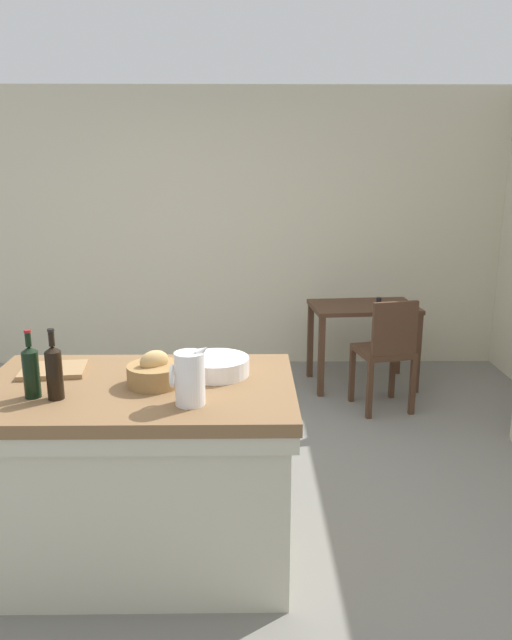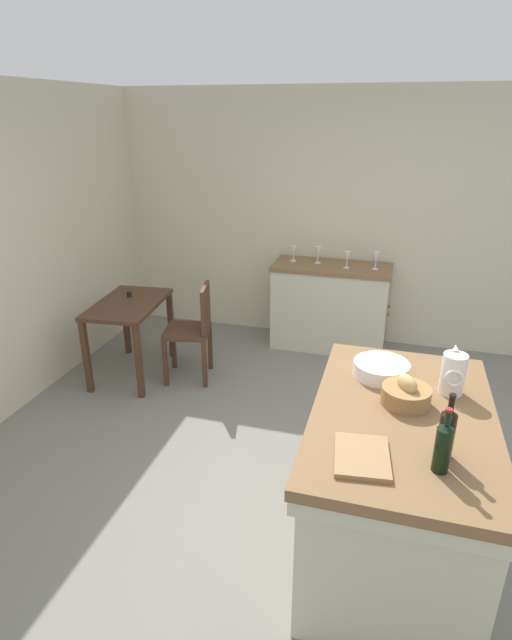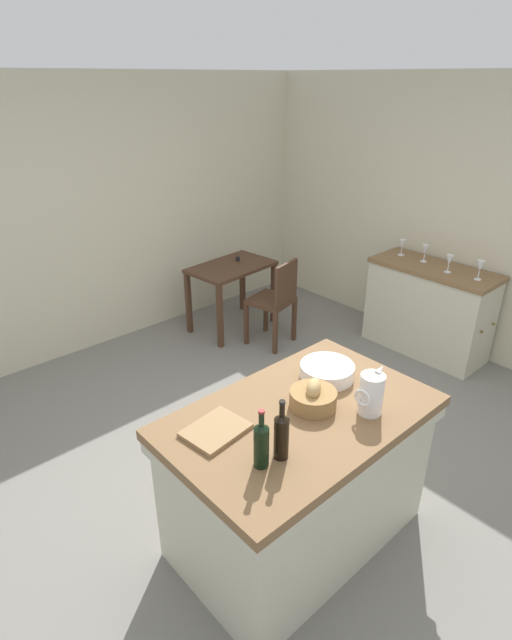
% 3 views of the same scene
% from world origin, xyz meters
% --- Properties ---
extents(ground_plane, '(6.76, 6.76, 0.00)m').
position_xyz_m(ground_plane, '(0.00, 0.00, 0.00)').
color(ground_plane, slate).
extents(wall_right, '(0.12, 5.20, 2.60)m').
position_xyz_m(wall_right, '(2.60, 0.00, 1.30)').
color(wall_right, beige).
rests_on(wall_right, ground).
extents(island_table, '(1.48, 0.92, 0.92)m').
position_xyz_m(island_table, '(-0.39, -0.54, 0.49)').
color(island_table, brown).
rests_on(island_table, ground).
extents(side_cabinet, '(0.52, 1.22, 0.90)m').
position_xyz_m(side_cabinet, '(2.26, 0.19, 0.45)').
color(side_cabinet, brown).
rests_on(side_cabinet, ground).
extents(writing_desk, '(0.95, 0.64, 0.78)m').
position_xyz_m(writing_desk, '(1.14, 1.91, 0.61)').
color(writing_desk, '#472D1E').
rests_on(writing_desk, ground).
extents(wooden_chair, '(0.48, 0.48, 0.92)m').
position_xyz_m(wooden_chair, '(1.22, 1.30, 0.50)').
color(wooden_chair, '#472D1E').
rests_on(wooden_chair, ground).
extents(pitcher, '(0.17, 0.13, 0.27)m').
position_xyz_m(pitcher, '(-0.12, -0.79, 1.04)').
color(pitcher, white).
rests_on(pitcher, island_table).
extents(wash_bowl, '(0.32, 0.32, 0.09)m').
position_xyz_m(wash_bowl, '(-0.02, -0.41, 0.96)').
color(wash_bowl, white).
rests_on(wash_bowl, island_table).
extents(bread_basket, '(0.26, 0.26, 0.17)m').
position_xyz_m(bread_basket, '(-0.30, -0.55, 0.98)').
color(bread_basket, olive).
rests_on(bread_basket, island_table).
extents(cutting_board, '(0.34, 0.28, 0.02)m').
position_xyz_m(cutting_board, '(-0.83, -0.37, 0.93)').
color(cutting_board, '#99754C').
rests_on(cutting_board, island_table).
extents(wine_bottle_dark, '(0.07, 0.07, 0.32)m').
position_xyz_m(wine_bottle_dark, '(-0.71, -0.72, 1.05)').
color(wine_bottle_dark, black).
rests_on(wine_bottle_dark, island_table).
extents(wine_bottle_amber, '(0.07, 0.07, 0.31)m').
position_xyz_m(wine_bottle_amber, '(-0.82, -0.70, 1.04)').
color(wine_bottle_amber, black).
rests_on(wine_bottle_amber, island_table).
extents(wine_glass_far_left, '(0.07, 0.07, 0.18)m').
position_xyz_m(wine_glass_far_left, '(2.24, -0.24, 1.02)').
color(wine_glass_far_left, white).
rests_on(wine_glass_far_left, side_cabinet).
extents(wine_glass_left, '(0.07, 0.07, 0.17)m').
position_xyz_m(wine_glass_left, '(2.21, 0.04, 1.02)').
color(wine_glass_left, white).
rests_on(wine_glass_left, side_cabinet).
extents(wine_glass_middle, '(0.07, 0.07, 0.17)m').
position_xyz_m(wine_glass_middle, '(2.31, 0.35, 1.02)').
color(wine_glass_middle, white).
rests_on(wine_glass_middle, side_cabinet).
extents(wine_glass_right, '(0.07, 0.07, 0.16)m').
position_xyz_m(wine_glass_right, '(2.31, 0.61, 1.01)').
color(wine_glass_right, white).
rests_on(wine_glass_right, side_cabinet).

